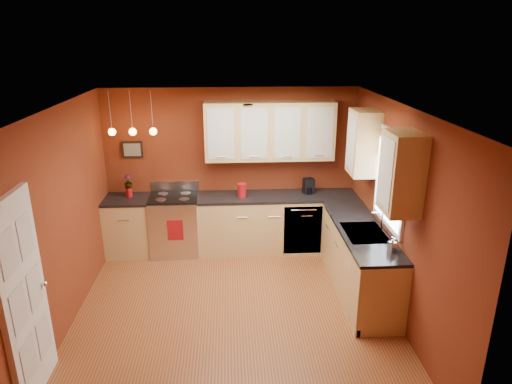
{
  "coord_description": "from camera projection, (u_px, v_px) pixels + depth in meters",
  "views": [
    {
      "loc": [
        -0.03,
        -5.0,
        3.38
      ],
      "look_at": [
        0.33,
        1.0,
        1.28
      ],
      "focal_mm": 32.0,
      "sensor_mm": 36.0,
      "label": 1
    }
  ],
  "objects": [
    {
      "name": "wall_back",
      "position": [
        231.0,
        169.0,
        7.38
      ],
      "size": [
        4.0,
        0.02,
        2.6
      ],
      "primitive_type": "cube",
      "color": "maroon",
      "rests_on": "floor"
    },
    {
      "name": "pendant_lights",
      "position": [
        133.0,
        131.0,
        6.73
      ],
      "size": [
        0.71,
        0.11,
        0.66
      ],
      "color": "#949499",
      "rests_on": "ceiling"
    },
    {
      "name": "sink",
      "position": [
        365.0,
        234.0,
        5.91
      ],
      "size": [
        0.5,
        0.7,
        0.33
      ],
      "color": "#949499",
      "rests_on": "counter_right"
    },
    {
      "name": "base_cabinets_back_right",
      "position": [
        277.0,
        223.0,
        7.42
      ],
      "size": [
        2.54,
        0.6,
        0.9
      ],
      "primitive_type": "cube",
      "color": "tan",
      "rests_on": "floor"
    },
    {
      "name": "door_left_wall",
      "position": [
        24.0,
        300.0,
        4.25
      ],
      "size": [
        0.12,
        0.82,
        2.05
      ],
      "color": "white",
      "rests_on": "floor"
    },
    {
      "name": "upper_cabinets_back",
      "position": [
        270.0,
        131.0,
        7.03
      ],
      "size": [
        2.0,
        0.35,
        0.9
      ],
      "primitive_type": "cube",
      "color": "tan",
      "rests_on": "wall_back"
    },
    {
      "name": "flowers",
      "position": [
        128.0,
        182.0,
        7.11
      ],
      "size": [
        0.13,
        0.13,
        0.23
      ],
      "primitive_type": "imported",
      "rotation": [
        0.0,
        0.0,
        -0.01
      ],
      "color": "maroon",
      "rests_on": "red_vase"
    },
    {
      "name": "counter_right",
      "position": [
        361.0,
        229.0,
        6.05
      ],
      "size": [
        0.62,
        2.1,
        0.04
      ],
      "primitive_type": "cube",
      "color": "black",
      "rests_on": "base_cabinets_right"
    },
    {
      "name": "soap_pump",
      "position": [
        392.0,
        244.0,
        5.36
      ],
      "size": [
        0.11,
        0.11,
        0.18
      ],
      "primitive_type": "imported",
      "rotation": [
        0.0,
        0.0,
        0.38
      ],
      "color": "white",
      "rests_on": "counter_right"
    },
    {
      "name": "dish_towel",
      "position": [
        175.0,
        230.0,
        6.99
      ],
      "size": [
        0.24,
        0.02,
        0.33
      ],
      "primitive_type": "cube",
      "color": "maroon",
      "rests_on": "gas_range"
    },
    {
      "name": "counter_back_right",
      "position": [
        278.0,
        196.0,
        7.26
      ],
      "size": [
        2.54,
        0.62,
        0.04
      ],
      "primitive_type": "cube",
      "color": "black",
      "rests_on": "base_cabinets_back_right"
    },
    {
      "name": "counter_back_left",
      "position": [
        127.0,
        199.0,
        7.13
      ],
      "size": [
        0.7,
        0.62,
        0.04
      ],
      "primitive_type": "cube",
      "color": "black",
      "rests_on": "base_cabinets_back_left"
    },
    {
      "name": "floor",
      "position": [
        235.0,
        312.0,
        5.83
      ],
      "size": [
        4.2,
        4.2,
        0.0
      ],
      "primitive_type": "plane",
      "color": "#9A5A2D",
      "rests_on": "ground"
    },
    {
      "name": "window",
      "position": [
        391.0,
        177.0,
        5.67
      ],
      "size": [
        0.06,
        1.02,
        1.22
      ],
      "color": "white",
      "rests_on": "wall_right"
    },
    {
      "name": "coffee_maker",
      "position": [
        309.0,
        186.0,
        7.31
      ],
      "size": [
        0.19,
        0.19,
        0.24
      ],
      "rotation": [
        0.0,
        0.0,
        0.19
      ],
      "color": "black",
      "rests_on": "counter_back_right"
    },
    {
      "name": "gas_range",
      "position": [
        175.0,
        224.0,
        7.31
      ],
      "size": [
        0.76,
        0.64,
        1.11
      ],
      "color": "silver",
      "rests_on": "floor"
    },
    {
      "name": "base_cabinets_back_left",
      "position": [
        129.0,
        227.0,
        7.28
      ],
      "size": [
        0.7,
        0.6,
        0.9
      ],
      "primitive_type": "cube",
      "color": "tan",
      "rests_on": "floor"
    },
    {
      "name": "wall_left",
      "position": [
        61.0,
        223.0,
        5.29
      ],
      "size": [
        0.02,
        4.2,
        2.6
      ],
      "primitive_type": "cube",
      "color": "maroon",
      "rests_on": "floor"
    },
    {
      "name": "ceiling",
      "position": [
        231.0,
        109.0,
        4.97
      ],
      "size": [
        4.0,
        4.2,
        0.02
      ],
      "primitive_type": "cube",
      "color": "white",
      "rests_on": "wall_back"
    },
    {
      "name": "red_vase",
      "position": [
        129.0,
        192.0,
        7.17
      ],
      "size": [
        0.09,
        0.09,
        0.15
      ],
      "primitive_type": "cylinder",
      "color": "maroon",
      "rests_on": "counter_back_left"
    },
    {
      "name": "base_cabinets_right",
      "position": [
        359.0,
        261.0,
        6.2
      ],
      "size": [
        0.6,
        2.1,
        0.9
      ],
      "primitive_type": "cube",
      "color": "tan",
      "rests_on": "floor"
    },
    {
      "name": "wall_right",
      "position": [
        398.0,
        215.0,
        5.51
      ],
      "size": [
        0.02,
        4.2,
        2.6
      ],
      "primitive_type": "cube",
      "color": "maroon",
      "rests_on": "floor"
    },
    {
      "name": "red_canister",
      "position": [
        242.0,
        190.0,
        7.15
      ],
      "size": [
        0.15,
        0.15,
        0.22
      ],
      "color": "maroon",
      "rests_on": "counter_back_right"
    },
    {
      "name": "wall_front",
      "position": [
        237.0,
        326.0,
        3.42
      ],
      "size": [
        4.0,
        0.02,
        2.6
      ],
      "primitive_type": "cube",
      "color": "maroon",
      "rests_on": "floor"
    },
    {
      "name": "wall_picture",
      "position": [
        132.0,
        150.0,
        7.16
      ],
      "size": [
        0.32,
        0.03,
        0.26
      ],
      "primitive_type": "cube",
      "color": "black",
      "rests_on": "wall_back"
    },
    {
      "name": "upper_cabinets_right",
      "position": [
        380.0,
        156.0,
        5.6
      ],
      "size": [
        0.35,
        1.95,
        0.9
      ],
      "primitive_type": "cube",
      "color": "tan",
      "rests_on": "wall_right"
    },
    {
      "name": "dishwasher_front",
      "position": [
        303.0,
        230.0,
        7.17
      ],
      "size": [
        0.6,
        0.02,
        0.8
      ],
      "primitive_type": "cube",
      "color": "silver",
      "rests_on": "base_cabinets_back_right"
    }
  ]
}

